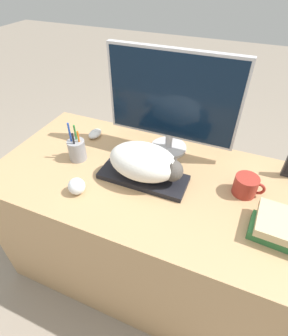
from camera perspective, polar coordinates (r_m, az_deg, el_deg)
The scene contains 10 objects.
ground_plane at distance 1.66m, azimuth -5.49°, elevation -30.14°, with size 12.00×12.00×0.00m, color gray.
desk at distance 1.48m, azimuth 0.18°, elevation -12.70°, with size 1.42×0.74×0.76m.
keyboard at distance 1.18m, azimuth -0.08°, elevation -2.00°, with size 0.40×0.16×0.02m.
cat at distance 1.12m, azimuth 0.43°, elevation 1.24°, with size 0.33×0.20×0.15m.
monitor at distance 1.23m, azimuth 6.06°, elevation 14.52°, with size 0.62×0.18×0.50m.
computer_mouse at distance 1.48m, azimuth -10.61°, elevation 7.36°, with size 0.06×0.09×0.04m.
coffee_mug at distance 1.17m, azimuth 21.32°, elevation -3.59°, with size 0.13×0.10×0.09m.
pen_cup at distance 1.31m, azimuth -14.39°, elevation 3.92°, with size 0.08×0.08×0.20m.
baseball at distance 1.14m, azimuth -14.46°, elevation -3.84°, with size 0.07×0.07×0.07m.
book_stack at distance 1.07m, azimuth 27.74°, elevation -11.63°, with size 0.21×0.18×0.07m.
Camera 1 is at (0.34, -0.46, 1.56)m, focal length 28.00 mm.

